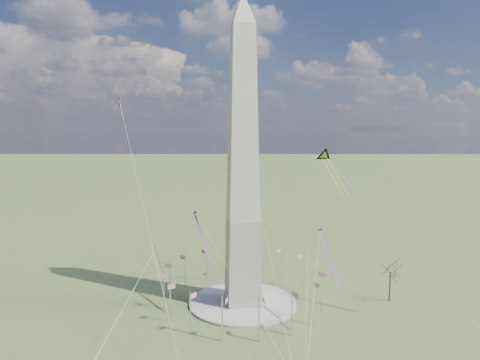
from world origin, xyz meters
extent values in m
plane|color=#485E2F|center=(0.00, 0.00, 0.00)|extent=(2000.00, 2000.00, 0.00)
cylinder|color=beige|center=(0.00, 0.00, 0.40)|extent=(36.00, 36.00, 0.80)
pyramid|color=silver|center=(0.00, 0.00, 95.80)|extent=(9.90, 9.90, 10.00)
cylinder|color=silver|center=(26.00, 0.00, 6.50)|extent=(0.36, 0.36, 13.00)
cube|color=red|center=(26.00, 1.30, 11.80)|extent=(2.40, 0.08, 1.50)
cylinder|color=silver|center=(24.02, 9.95, 6.50)|extent=(0.36, 0.36, 13.00)
cube|color=red|center=(23.52, 11.15, 11.80)|extent=(2.25, 0.99, 1.50)
cylinder|color=silver|center=(18.38, 18.38, 6.50)|extent=(0.36, 0.36, 13.00)
cube|color=red|center=(17.47, 19.30, 11.80)|extent=(1.75, 1.75, 1.50)
cylinder|color=silver|center=(9.95, 24.02, 6.50)|extent=(0.36, 0.36, 13.00)
cube|color=red|center=(8.75, 24.52, 11.80)|extent=(0.99, 2.25, 1.50)
cylinder|color=silver|center=(0.00, 26.00, 6.50)|extent=(0.36, 0.36, 13.00)
cube|color=red|center=(-1.30, 26.00, 11.80)|extent=(0.08, 2.40, 1.50)
cylinder|color=silver|center=(-9.95, 24.02, 6.50)|extent=(0.36, 0.36, 13.00)
cube|color=red|center=(-11.15, 23.52, 11.80)|extent=(0.99, 2.25, 1.50)
cylinder|color=silver|center=(-18.38, 18.38, 6.50)|extent=(0.36, 0.36, 13.00)
cube|color=red|center=(-19.30, 17.47, 11.80)|extent=(1.75, 1.75, 1.50)
cylinder|color=silver|center=(-24.02, 9.95, 6.50)|extent=(0.36, 0.36, 13.00)
cube|color=red|center=(-24.52, 8.75, 11.80)|extent=(2.25, 0.99, 1.50)
cylinder|color=silver|center=(-26.00, 0.00, 6.50)|extent=(0.36, 0.36, 13.00)
cube|color=red|center=(-26.00, -1.30, 11.80)|extent=(2.40, 0.08, 1.50)
cylinder|color=silver|center=(-24.02, -9.95, 6.50)|extent=(0.36, 0.36, 13.00)
cube|color=red|center=(-23.52, -11.15, 11.80)|extent=(2.25, 0.99, 1.50)
cylinder|color=silver|center=(-18.38, -18.38, 6.50)|extent=(0.36, 0.36, 13.00)
cube|color=red|center=(-17.47, -19.30, 11.80)|extent=(1.75, 1.75, 1.50)
cylinder|color=silver|center=(-9.95, -24.02, 6.50)|extent=(0.36, 0.36, 13.00)
cube|color=red|center=(-8.75, -24.52, 11.80)|extent=(0.99, 2.25, 1.50)
cylinder|color=silver|center=(0.00, -26.00, 6.50)|extent=(0.36, 0.36, 13.00)
cube|color=red|center=(1.30, -26.00, 11.80)|extent=(0.08, 2.40, 1.50)
cylinder|color=silver|center=(9.95, -24.02, 6.50)|extent=(0.36, 0.36, 13.00)
cube|color=red|center=(11.15, -23.52, 11.80)|extent=(0.99, 2.25, 1.50)
cylinder|color=silver|center=(18.38, -18.38, 6.50)|extent=(0.36, 0.36, 13.00)
cube|color=red|center=(19.30, -17.47, 11.80)|extent=(1.75, 1.75, 1.50)
cylinder|color=silver|center=(24.02, -9.95, 6.50)|extent=(0.36, 0.36, 13.00)
cube|color=red|center=(24.52, -8.75, 11.80)|extent=(2.25, 0.99, 1.50)
cylinder|color=#493C2C|center=(49.84, -6.04, 5.16)|extent=(0.50, 0.50, 10.32)
cube|color=#F8A50D|center=(34.68, 5.31, 42.13)|extent=(2.12, 15.79, 11.10)
cube|color=#F8A50D|center=(32.67, 5.09, 42.13)|extent=(2.12, 15.79, 11.10)
cube|color=navy|center=(-27.56, -0.48, 21.78)|extent=(2.41, 3.44, 2.59)
cube|color=red|center=(-27.56, -0.48, 17.50)|extent=(2.54, 2.48, 8.95)
cube|color=red|center=(22.36, -19.80, 20.66)|extent=(1.67, 17.62, 11.04)
cube|color=red|center=(-13.56, -3.26, 24.29)|extent=(3.90, 17.25, 10.94)
cube|color=red|center=(30.87, -7.09, 11.42)|extent=(15.56, 15.68, 13.46)
cube|color=red|center=(-41.19, 28.92, 69.35)|extent=(1.02, 1.72, 1.50)
cube|color=red|center=(-41.19, 28.92, 67.72)|extent=(0.64, 1.30, 3.43)
cube|color=white|center=(7.61, 50.15, 64.88)|extent=(1.51, 2.26, 1.76)
cube|color=white|center=(7.61, 50.15, 62.96)|extent=(1.08, 1.37, 4.03)
camera|label=1|loc=(-23.74, -135.71, 58.50)|focal=32.00mm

